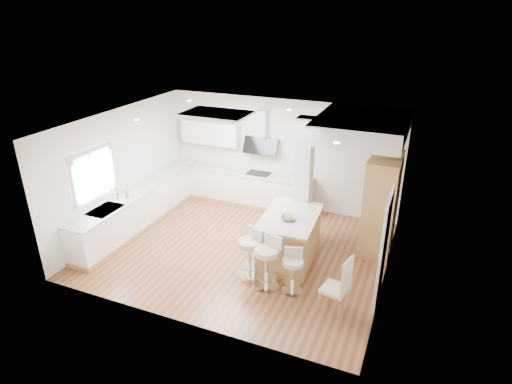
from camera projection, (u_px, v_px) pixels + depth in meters
The scene contains 18 objects.
ground at pixel (241, 249), 9.30m from camera, with size 6.00×6.00×0.00m, color brown.
ceiling at pixel (241, 249), 9.30m from camera, with size 6.00×5.00×0.02m, color silver.
wall_back at pixel (281, 154), 10.84m from camera, with size 6.00×0.04×2.80m, color silver.
wall_left at pixel (121, 170), 9.79m from camera, with size 0.04×5.00×2.80m, color silver.
wall_right at pixel (392, 216), 7.67m from camera, with size 0.04×5.00×2.80m, color silver.
skylight at pixel (217, 114), 8.97m from camera, with size 4.10×2.10×0.06m.
window_left at pixel (93, 171), 8.90m from camera, with size 0.06×1.28×1.07m.
doorway_right at pixel (383, 251), 7.34m from camera, with size 0.05×1.00×2.10m.
counter_left at pixel (143, 205), 10.26m from camera, with size 0.63×4.50×1.35m.
counter_back at pixel (244, 178), 11.22m from camera, with size 3.62×0.63×2.50m.
pillar at pixel (303, 181), 9.17m from camera, with size 0.35×0.35×2.80m.
soffit at pixel (362, 127), 8.69m from camera, with size 1.78×2.20×0.40m.
oven_column at pixel (381, 203), 8.97m from camera, with size 0.63×1.21×2.10m.
peninsula at pixel (289, 237), 8.77m from camera, with size 1.17×1.69×1.07m.
bar_stool_a at pixel (250, 251), 8.15m from camera, with size 0.60×0.60×1.01m.
bar_stool_b at pixel (268, 260), 7.82m from camera, with size 0.61×0.61×1.05m.
bar_stool_c at pixel (293, 269), 7.73m from camera, with size 0.49×0.49×0.87m.
dining_chair at pixel (341, 284), 7.15m from camera, with size 0.50×0.50×1.09m.
Camera 1 is at (3.38, -7.27, 4.88)m, focal length 30.00 mm.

